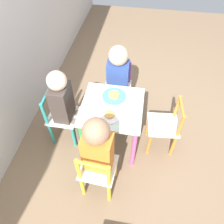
# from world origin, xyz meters

# --- Properties ---
(ground_plane) EXTENTS (6.00, 6.00, 0.00)m
(ground_plane) POSITION_xyz_m (0.00, 0.00, 0.00)
(ground_plane) COLOR #7F664C
(kids_table) EXTENTS (0.49, 0.49, 0.50)m
(kids_table) POSITION_xyz_m (0.00, 0.00, 0.40)
(kids_table) COLOR silver
(kids_table) RESTS_ON ground_plane
(chair_yellow) EXTENTS (0.28, 0.28, 0.54)m
(chair_yellow) POSITION_xyz_m (-0.46, 0.03, 0.27)
(chair_yellow) COLOR silver
(chair_yellow) RESTS_ON ground_plane
(chair_purple) EXTENTS (0.27, 0.27, 0.54)m
(chair_purple) POSITION_xyz_m (0.46, 0.02, 0.27)
(chair_purple) COLOR silver
(chair_purple) RESTS_ON ground_plane
(chair_teal) EXTENTS (0.26, 0.26, 0.54)m
(chair_teal) POSITION_xyz_m (-0.00, 0.46, 0.27)
(chair_teal) COLOR silver
(chair_teal) RESTS_ON ground_plane
(chair_orange) EXTENTS (0.28, 0.28, 0.54)m
(chair_orange) POSITION_xyz_m (0.04, -0.46, 0.27)
(chair_orange) COLOR silver
(chair_orange) RESTS_ON ground_plane
(child_left) EXTENTS (0.23, 0.21, 0.81)m
(child_left) POSITION_xyz_m (-0.40, 0.03, 0.49)
(child_left) COLOR #38383D
(child_left) RESTS_ON ground_plane
(child_right) EXTENTS (0.22, 0.20, 0.77)m
(child_right) POSITION_xyz_m (0.40, 0.01, 0.48)
(child_right) COLOR #4C608E
(child_right) RESTS_ON ground_plane
(child_back) EXTENTS (0.20, 0.21, 0.78)m
(child_back) POSITION_xyz_m (-0.00, 0.40, 0.47)
(child_back) COLOR #7A6B5B
(child_back) RESTS_ON ground_plane
(plate_left) EXTENTS (0.17, 0.17, 0.03)m
(plate_left) POSITION_xyz_m (-0.11, 0.00, 0.51)
(plate_left) COLOR white
(plate_left) RESTS_ON kids_table
(plate_right) EXTENTS (0.20, 0.20, 0.03)m
(plate_right) POSITION_xyz_m (0.11, 0.00, 0.51)
(plate_right) COLOR #4C9EE0
(plate_right) RESTS_ON kids_table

